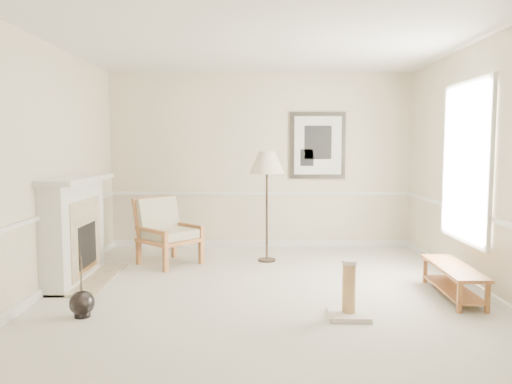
# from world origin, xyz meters

# --- Properties ---
(ground) EXTENTS (5.50, 5.50, 0.00)m
(ground) POSITION_xyz_m (0.00, 0.00, 0.00)
(ground) COLOR silver
(ground) RESTS_ON ground
(room) EXTENTS (5.04, 5.54, 2.92)m
(room) POSITION_xyz_m (0.14, 0.08, 1.87)
(room) COLOR beige
(room) RESTS_ON ground
(fireplace) EXTENTS (0.64, 1.64, 1.31)m
(fireplace) POSITION_xyz_m (-2.34, 0.60, 0.64)
(fireplace) COLOR white
(fireplace) RESTS_ON ground
(floor_vase) EXTENTS (0.25, 0.25, 0.73)m
(floor_vase) POSITION_xyz_m (-1.80, -0.78, 0.13)
(floor_vase) COLOR black
(floor_vase) RESTS_ON ground
(armchair) EXTENTS (1.05, 1.04, 0.95)m
(armchair) POSITION_xyz_m (-1.39, 1.51, 0.51)
(armchair) COLOR #B06B38
(armchair) RESTS_ON ground
(floor_lamp) EXTENTS (0.56, 0.56, 1.61)m
(floor_lamp) POSITION_xyz_m (0.08, 1.64, 1.41)
(floor_lamp) COLOR black
(floor_lamp) RESTS_ON ground
(bench) EXTENTS (0.40, 1.24, 0.35)m
(bench) POSITION_xyz_m (2.15, -0.10, 0.23)
(bench) COLOR #B06B38
(bench) RESTS_ON ground
(scratching_post) EXTENTS (0.42, 0.42, 0.57)m
(scratching_post) POSITION_xyz_m (0.85, -0.78, 0.18)
(scratching_post) COLOR beige
(scratching_post) RESTS_ON ground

